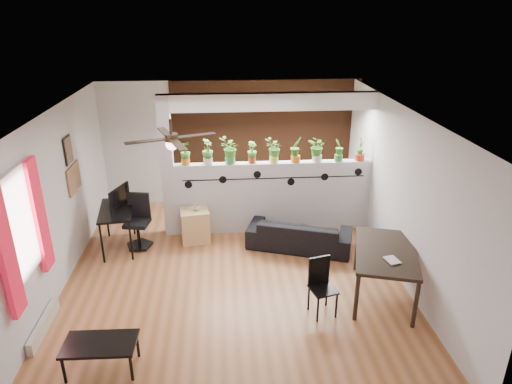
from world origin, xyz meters
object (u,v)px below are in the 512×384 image
sofa (299,234)px  cube_shelf (195,225)px  potted_plant_3 (252,152)px  potted_plant_7 (339,149)px  potted_plant_8 (361,147)px  cup (197,208)px  potted_plant_5 (296,149)px  potted_plant_4 (274,150)px  office_chair (139,224)px  potted_plant_6 (318,148)px  ceiling_fan (172,140)px  folding_chair (321,281)px  computer_desk (116,213)px  potted_plant_1 (208,151)px  dining_table (386,255)px  potted_plant_0 (185,153)px  potted_plant_2 (230,150)px  coffee_table (100,345)px

sofa → cube_shelf: size_ratio=2.83×
potted_plant_3 → potted_plant_7: bearing=0.0°
potted_plant_8 → cup: potted_plant_8 is taller
potted_plant_3 → potted_plant_7: (1.58, 0.00, 0.01)m
potted_plant_5 → potted_plant_4: bearing=180.0°
potted_plant_7 → sofa: (-0.80, -0.73, -1.32)m
potted_plant_5 → office_chair: potted_plant_5 is taller
potted_plant_6 → cup: size_ratio=3.84×
ceiling_fan → folding_chair: bearing=-20.8°
cube_shelf → computer_desk: computer_desk is taller
folding_chair → potted_plant_8: bearing=64.7°
potted_plant_1 → cup: potted_plant_1 is taller
potted_plant_4 → dining_table: 2.80m
potted_plant_0 → potted_plant_2: potted_plant_2 is taller
office_chair → dining_table: size_ratio=0.61×
potted_plant_5 → cube_shelf: size_ratio=0.77×
coffee_table → ceiling_fan: bearing=64.2°
potted_plant_8 → cup: 3.15m
computer_desk → cube_shelf: bearing=6.7°
folding_chair → potted_plant_1: bearing=121.4°
potted_plant_3 → potted_plant_5: (0.79, 0.00, 0.04)m
ceiling_fan → office_chair: size_ratio=1.25×
potted_plant_4 → dining_table: (1.36, -2.27, -0.91)m
ceiling_fan → potted_plant_7: size_ratio=2.85×
potted_plant_4 → cup: 1.72m
potted_plant_5 → potted_plant_7: bearing=0.0°
cup → dining_table: 3.37m
computer_desk → coffee_table: (0.38, -2.96, -0.33)m
potted_plant_5 → folding_chair: potted_plant_5 is taller
ceiling_fan → potted_plant_0: bearing=89.4°
potted_plant_4 → potted_plant_8: 1.58m
cup → computer_desk: size_ratio=0.11×
ceiling_fan → computer_desk: bearing=132.1°
potted_plant_7 → folding_chair: size_ratio=0.51×
folding_chair → potted_plant_3: bearing=106.7°
sofa → computer_desk: 3.20m
potted_plant_3 → potted_plant_1: bearing=180.0°
potted_plant_6 → office_chair: potted_plant_6 is taller
cube_shelf → office_chair: size_ratio=0.64×
dining_table → potted_plant_7: bearing=94.5°
potted_plant_8 → cube_shelf: (-3.03, -0.34, -1.30)m
potted_plant_2 → potted_plant_5: 1.19m
potted_plant_6 → potted_plant_3: bearing=180.0°
potted_plant_0 → potted_plant_8: 3.16m
ceiling_fan → potted_plant_3: 2.29m
potted_plant_6 → office_chair: 3.46m
potted_plant_7 → office_chair: size_ratio=0.44×
potted_plant_4 → potted_plant_6: bearing=-0.0°
potted_plant_3 → potted_plant_8: (1.97, 0.00, 0.04)m
potted_plant_2 → potted_plant_6: (1.58, -0.00, -0.01)m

